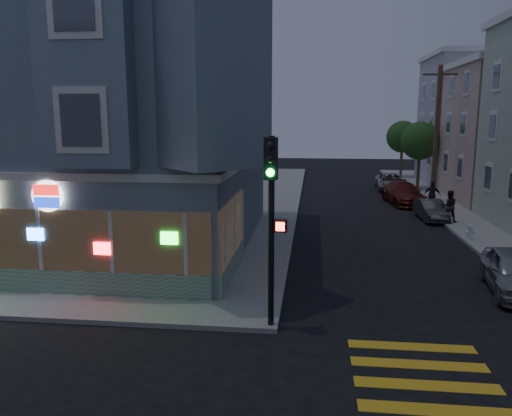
% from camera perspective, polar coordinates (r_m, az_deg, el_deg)
% --- Properties ---
extents(ground, '(120.00, 120.00, 0.00)m').
position_cam_1_polar(ground, '(12.85, -12.38, -16.99)').
color(ground, black).
rests_on(ground, ground).
extents(sidewalk_nw, '(33.00, 42.00, 0.15)m').
position_cam_1_polar(sidewalk_nw, '(38.40, -20.44, 1.13)').
color(sidewalk_nw, gray).
rests_on(sidewalk_nw, ground).
extents(corner_building, '(14.60, 14.60, 11.40)m').
position_cam_1_polar(corner_building, '(23.88, -18.17, 9.83)').
color(corner_building, slate).
rests_on(corner_building, sidewalk_nw).
extents(row_house_d, '(12.00, 8.60, 10.50)m').
position_cam_1_polar(row_house_d, '(47.39, 26.15, 8.85)').
color(row_house_d, '#A5A0B1').
rests_on(row_house_d, sidewalk_ne).
extents(utility_pole, '(2.20, 0.30, 9.00)m').
position_cam_1_polar(utility_pole, '(35.69, 19.92, 8.13)').
color(utility_pole, '#4C3826').
rests_on(utility_pole, sidewalk_ne).
extents(street_tree_near, '(3.00, 3.00, 5.30)m').
position_cam_1_polar(street_tree_near, '(41.63, 18.24, 7.29)').
color(street_tree_near, '#4C3826').
rests_on(street_tree_near, sidewalk_ne).
extents(street_tree_far, '(3.00, 3.00, 5.30)m').
position_cam_1_polar(street_tree_far, '(49.49, 16.40, 7.81)').
color(street_tree_far, '#4C3826').
rests_on(street_tree_far, sidewalk_ne).
extents(pedestrian_a, '(0.87, 0.69, 1.75)m').
position_cam_1_polar(pedestrian_a, '(29.17, 21.20, 0.19)').
color(pedestrian_a, black).
rests_on(pedestrian_a, sidewalk_ne).
extents(pedestrian_b, '(1.10, 0.77, 1.74)m').
position_cam_1_polar(pedestrian_b, '(32.96, 19.50, 1.40)').
color(pedestrian_b, '#27242D').
rests_on(pedestrian_b, sidewalk_ne).
extents(parked_car_b, '(1.42, 3.60, 1.17)m').
position_cam_1_polar(parked_car_b, '(30.19, 19.37, -0.22)').
color(parked_car_b, '#313336').
rests_on(parked_car_b, ground).
extents(parked_car_c, '(2.65, 5.19, 1.44)m').
position_cam_1_polar(parked_car_c, '(35.11, 16.50, 1.60)').
color(parked_car_c, maroon).
rests_on(parked_car_c, ground).
extents(parked_car_d, '(2.37, 4.77, 1.30)m').
position_cam_1_polar(parked_car_d, '(41.72, 15.09, 2.92)').
color(parked_car_d, '#969CA0').
rests_on(parked_car_d, ground).
extents(traffic_signal, '(0.61, 0.58, 5.22)m').
position_cam_1_polar(traffic_signal, '(13.14, 1.82, 0.85)').
color(traffic_signal, black).
rests_on(traffic_signal, sidewalk_nw).
extents(fire_hydrant, '(0.42, 0.24, 0.73)m').
position_cam_1_polar(fire_hydrant, '(25.55, 23.30, -2.46)').
color(fire_hydrant, white).
rests_on(fire_hydrant, sidewalk_ne).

